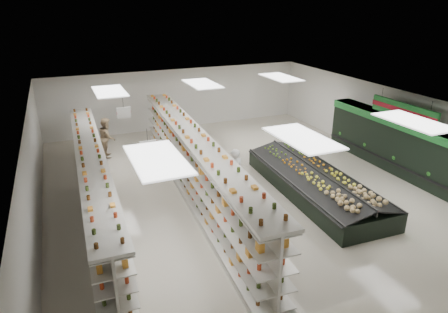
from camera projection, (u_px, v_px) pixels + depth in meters
name	position (u px, v px, depth m)	size (l,w,h in m)	color
floor	(239.00, 184.00, 15.38)	(16.00, 16.00, 0.00)	beige
ceiling	(240.00, 103.00, 14.20)	(14.00, 16.00, 0.02)	white
wall_back	(178.00, 99.00, 21.65)	(14.00, 0.02, 3.20)	white
wall_front	(408.00, 272.00, 7.93)	(14.00, 0.02, 3.20)	white
wall_left	(33.00, 175.00, 12.27)	(0.02, 16.00, 3.20)	white
wall_right	(386.00, 124.00, 17.30)	(0.02, 16.00, 3.20)	white
produce_wall_case	(403.00, 144.00, 15.98)	(0.93, 8.00, 2.20)	black
aisle_sign_near	(148.00, 147.00, 11.28)	(0.52, 0.06, 0.75)	white
aisle_sign_far	(124.00, 113.00, 14.71)	(0.52, 0.06, 0.75)	white
hortifruti_banner	(403.00, 111.00, 15.36)	(0.12, 3.20, 0.95)	#217D31
gondola_left	(94.00, 185.00, 13.19)	(1.17, 11.84, 2.05)	silver
gondola_center	(194.00, 168.00, 14.22)	(1.67, 13.29, 2.30)	silver
produce_island	(315.00, 182.00, 14.54)	(2.69, 6.73, 0.99)	black
soda_endcap	(167.00, 125.00, 20.22)	(1.28, 0.99, 1.47)	#A61223
shopper_main	(234.00, 173.00, 14.17)	(0.66, 0.43, 1.81)	silver
shopper_background	(107.00, 137.00, 17.83)	(0.87, 0.54, 1.79)	tan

